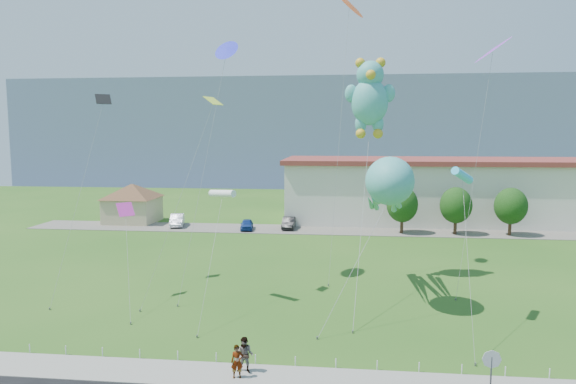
{
  "coord_description": "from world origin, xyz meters",
  "views": [
    {
      "loc": [
        3.27,
        -25.45,
        11.43
      ],
      "look_at": [
        -0.38,
        8.0,
        7.63
      ],
      "focal_mm": 32.0,
      "sensor_mm": 36.0,
      "label": 1
    }
  ],
  "objects_px": {
    "pavilion": "(132,199)",
    "teddy_bear_kite": "(370,96)",
    "pedestrian_right": "(245,355)",
    "parked_car_silver": "(177,220)",
    "stop_sign": "(491,364)",
    "octopus_kite": "(388,189)",
    "pedestrian_left": "(237,361)",
    "warehouse": "(518,190)",
    "parked_car_black": "(289,223)",
    "parked_car_blue": "(247,225)"
  },
  "relations": [
    {
      "from": "pavilion",
      "to": "teddy_bear_kite",
      "type": "xyz_separation_m",
      "value": [
        29.21,
        -22.66,
        11.35
      ]
    },
    {
      "from": "pedestrian_right",
      "to": "parked_car_silver",
      "type": "distance_m",
      "value": 41.24
    },
    {
      "from": "stop_sign",
      "to": "teddy_bear_kite",
      "type": "bearing_deg",
      "value": 102.38
    },
    {
      "from": "pedestrian_right",
      "to": "teddy_bear_kite",
      "type": "bearing_deg",
      "value": 76.69
    },
    {
      "from": "parked_car_silver",
      "to": "pedestrian_right",
      "type": "bearing_deg",
      "value": -81.09
    },
    {
      "from": "stop_sign",
      "to": "parked_car_silver",
      "type": "xyz_separation_m",
      "value": [
        -26.78,
        39.82,
        -1.07
      ]
    },
    {
      "from": "octopus_kite",
      "to": "teddy_bear_kite",
      "type": "height_order",
      "value": "teddy_bear_kite"
    },
    {
      "from": "pedestrian_left",
      "to": "teddy_bear_kite",
      "type": "height_order",
      "value": "teddy_bear_kite"
    },
    {
      "from": "pavilion",
      "to": "pedestrian_left",
      "type": "relative_size",
      "value": 5.86
    },
    {
      "from": "warehouse",
      "to": "pedestrian_left",
      "type": "xyz_separation_m",
      "value": [
        -27.57,
        -46.99,
        -3.24
      ]
    },
    {
      "from": "pavilion",
      "to": "parked_car_black",
      "type": "bearing_deg",
      "value": -6.86
    },
    {
      "from": "parked_car_blue",
      "to": "octopus_kite",
      "type": "bearing_deg",
      "value": -68.2
    },
    {
      "from": "pedestrian_left",
      "to": "pedestrian_right",
      "type": "relative_size",
      "value": 0.91
    },
    {
      "from": "octopus_kite",
      "to": "pavilion",
      "type": "bearing_deg",
      "value": 136.08
    },
    {
      "from": "stop_sign",
      "to": "parked_car_blue",
      "type": "xyz_separation_m",
      "value": [
        -17.71,
        38.39,
        -1.2
      ]
    },
    {
      "from": "pedestrian_left",
      "to": "parked_car_silver",
      "type": "distance_m",
      "value": 41.68
    },
    {
      "from": "teddy_bear_kite",
      "to": "pavilion",
      "type": "bearing_deg",
      "value": 142.2
    },
    {
      "from": "parked_car_silver",
      "to": "octopus_kite",
      "type": "height_order",
      "value": "octopus_kite"
    },
    {
      "from": "pedestrian_left",
      "to": "parked_car_blue",
      "type": "xyz_separation_m",
      "value": [
        -6.64,
        37.18,
        -0.22
      ]
    },
    {
      "from": "warehouse",
      "to": "teddy_bear_kite",
      "type": "bearing_deg",
      "value": -125.96
    },
    {
      "from": "stop_sign",
      "to": "pedestrian_left",
      "type": "xyz_separation_m",
      "value": [
        -11.07,
        1.22,
        -0.98
      ]
    },
    {
      "from": "parked_car_blue",
      "to": "teddy_bear_kite",
      "type": "xyz_separation_m",
      "value": [
        13.42,
        -18.84,
        13.7
      ]
    },
    {
      "from": "warehouse",
      "to": "parked_car_silver",
      "type": "xyz_separation_m",
      "value": [
        -43.28,
        -8.39,
        -3.33
      ]
    },
    {
      "from": "stop_sign",
      "to": "teddy_bear_kite",
      "type": "height_order",
      "value": "teddy_bear_kite"
    },
    {
      "from": "pedestrian_left",
      "to": "pavilion",
      "type": "bearing_deg",
      "value": 106.15
    },
    {
      "from": "pedestrian_left",
      "to": "teddy_bear_kite",
      "type": "relative_size",
      "value": 0.09
    },
    {
      "from": "parked_car_blue",
      "to": "teddy_bear_kite",
      "type": "relative_size",
      "value": 0.21
    },
    {
      "from": "warehouse",
      "to": "pedestrian_right",
      "type": "xyz_separation_m",
      "value": [
        -27.3,
        -46.41,
        -3.16
      ]
    },
    {
      "from": "pedestrian_left",
      "to": "parked_car_blue",
      "type": "distance_m",
      "value": 37.77
    },
    {
      "from": "parked_car_silver",
      "to": "parked_car_blue",
      "type": "bearing_deg",
      "value": -22.8
    },
    {
      "from": "parked_car_silver",
      "to": "parked_car_black",
      "type": "height_order",
      "value": "parked_car_silver"
    },
    {
      "from": "warehouse",
      "to": "teddy_bear_kite",
      "type": "xyz_separation_m",
      "value": [
        -20.79,
        -28.66,
        10.25
      ]
    },
    {
      "from": "pedestrian_right",
      "to": "parked_car_blue",
      "type": "relative_size",
      "value": 0.48
    },
    {
      "from": "parked_car_silver",
      "to": "parked_car_black",
      "type": "xyz_separation_m",
      "value": [
        13.99,
        -0.1,
        -0.06
      ]
    },
    {
      "from": "pedestrian_right",
      "to": "teddy_bear_kite",
      "type": "relative_size",
      "value": 0.1
    },
    {
      "from": "parked_car_silver",
      "to": "octopus_kite",
      "type": "distance_m",
      "value": 36.25
    },
    {
      "from": "teddy_bear_kite",
      "to": "pedestrian_right",
      "type": "bearing_deg",
      "value": -110.15
    },
    {
      "from": "pedestrian_right",
      "to": "parked_car_black",
      "type": "distance_m",
      "value": 37.97
    },
    {
      "from": "octopus_kite",
      "to": "teddy_bear_kite",
      "type": "xyz_separation_m",
      "value": [
        -1.0,
        6.44,
        6.59
      ]
    },
    {
      "from": "parked_car_silver",
      "to": "stop_sign",
      "type": "bearing_deg",
      "value": -69.96
    },
    {
      "from": "pavilion",
      "to": "parked_car_black",
      "type": "height_order",
      "value": "pavilion"
    },
    {
      "from": "stop_sign",
      "to": "parked_car_black",
      "type": "xyz_separation_m",
      "value": [
        -12.79,
        39.72,
        -1.13
      ]
    },
    {
      "from": "parked_car_black",
      "to": "octopus_kite",
      "type": "bearing_deg",
      "value": -71.36
    },
    {
      "from": "pavilion",
      "to": "stop_sign",
      "type": "relative_size",
      "value": 3.68
    },
    {
      "from": "pedestrian_left",
      "to": "warehouse",
      "type": "bearing_deg",
      "value": 47.06
    },
    {
      "from": "warehouse",
      "to": "pedestrian_left",
      "type": "distance_m",
      "value": 54.58
    },
    {
      "from": "stop_sign",
      "to": "teddy_bear_kite",
      "type": "xyz_separation_m",
      "value": [
        -4.29,
        19.55,
        12.5
      ]
    },
    {
      "from": "parked_car_silver",
      "to": "parked_car_black",
      "type": "bearing_deg",
      "value": -14.31
    },
    {
      "from": "pedestrian_left",
      "to": "parked_car_black",
      "type": "distance_m",
      "value": 38.54
    },
    {
      "from": "octopus_kite",
      "to": "parked_car_blue",
      "type": "bearing_deg",
      "value": 119.7
    }
  ]
}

